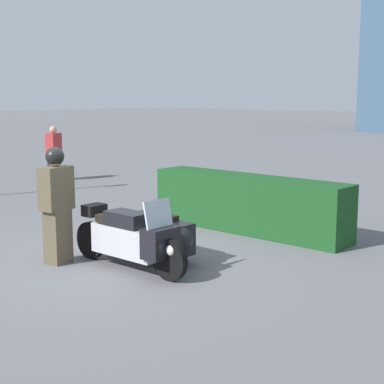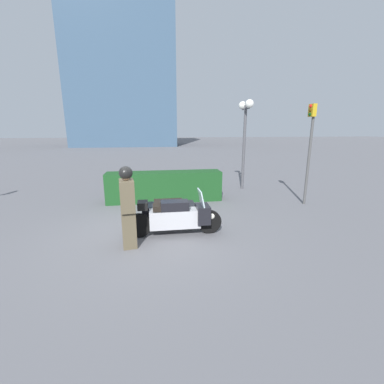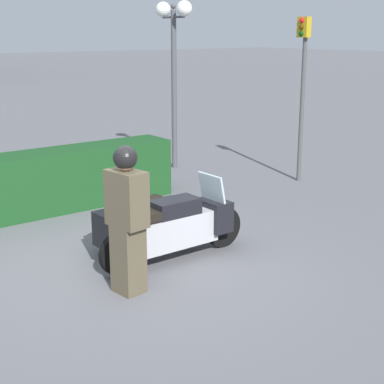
{
  "view_description": "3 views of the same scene",
  "coord_description": "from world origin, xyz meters",
  "px_view_note": "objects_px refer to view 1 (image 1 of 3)",
  "views": [
    {
      "loc": [
        7.08,
        -5.95,
        2.61
      ],
      "look_at": [
        1.56,
        0.35,
        1.22
      ],
      "focal_mm": 55.0,
      "sensor_mm": 36.0,
      "label": 1
    },
    {
      "loc": [
        0.18,
        -6.08,
        2.57
      ],
      "look_at": [
        1.16,
        0.31,
        0.99
      ],
      "focal_mm": 24.0,
      "sensor_mm": 36.0,
      "label": 2
    },
    {
      "loc": [
        -3.84,
        -6.35,
        3.09
      ],
      "look_at": [
        1.05,
        0.0,
        0.89
      ],
      "focal_mm": 55.0,
      "sensor_mm": 36.0,
      "label": 3
    }
  ],
  "objects_px": {
    "police_motorcycle": "(145,236)",
    "officer_rider": "(57,202)",
    "hedge_bush_curbside": "(248,204)",
    "pedestrian_bystander": "(54,153)"
  },
  "relations": [
    {
      "from": "police_motorcycle",
      "to": "officer_rider",
      "type": "xyz_separation_m",
      "value": [
        -1.1,
        -0.83,
        0.51
      ]
    },
    {
      "from": "officer_rider",
      "to": "pedestrian_bystander",
      "type": "xyz_separation_m",
      "value": [
        -7.53,
        5.36,
        -0.13
      ]
    },
    {
      "from": "police_motorcycle",
      "to": "hedge_bush_curbside",
      "type": "bearing_deg",
      "value": 92.62
    },
    {
      "from": "officer_rider",
      "to": "pedestrian_bystander",
      "type": "height_order",
      "value": "officer_rider"
    },
    {
      "from": "police_motorcycle",
      "to": "officer_rider",
      "type": "distance_m",
      "value": 1.47
    },
    {
      "from": "hedge_bush_curbside",
      "to": "officer_rider",
      "type": "bearing_deg",
      "value": -104.56
    },
    {
      "from": "officer_rider",
      "to": "hedge_bush_curbside",
      "type": "relative_size",
      "value": 0.44
    },
    {
      "from": "police_motorcycle",
      "to": "officer_rider",
      "type": "relative_size",
      "value": 1.29
    },
    {
      "from": "police_motorcycle",
      "to": "hedge_bush_curbside",
      "type": "relative_size",
      "value": 0.57
    },
    {
      "from": "police_motorcycle",
      "to": "pedestrian_bystander",
      "type": "relative_size",
      "value": 1.41
    }
  ]
}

